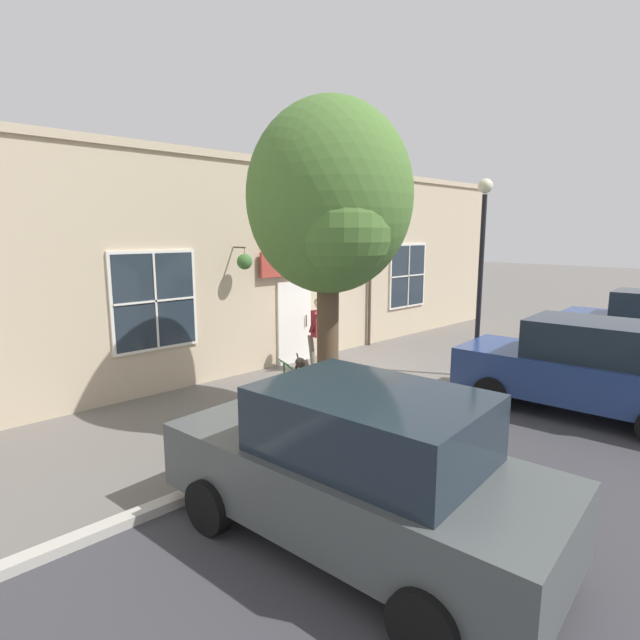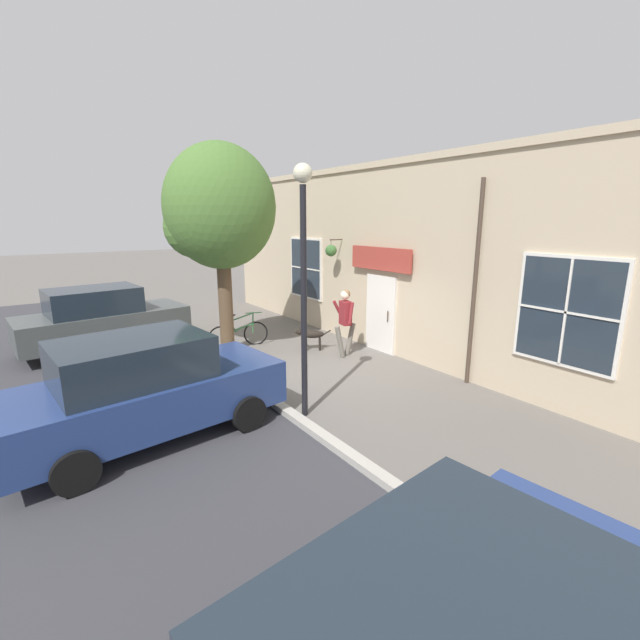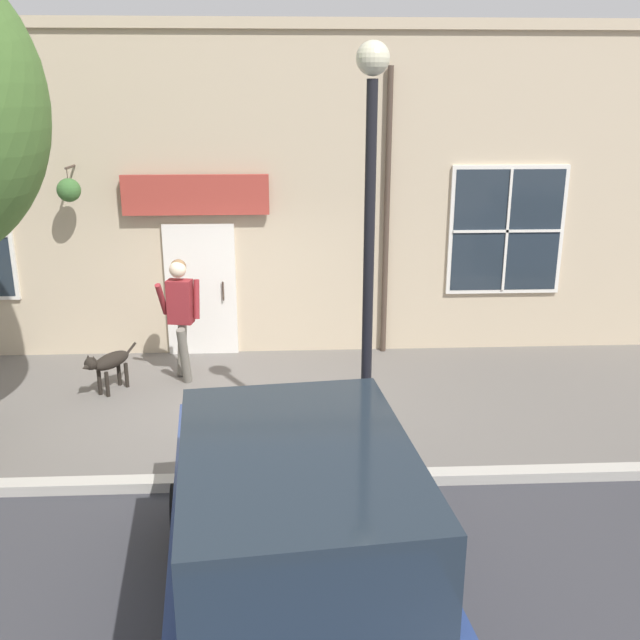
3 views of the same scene
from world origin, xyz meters
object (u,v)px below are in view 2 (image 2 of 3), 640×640
(leaning_bicycle, at_px, (239,334))
(fire_hydrant, at_px, (186,325))
(street_lamp, at_px, (303,256))
(street_tree_by_curb, at_px, (217,211))
(pedestrian_walking, at_px, (345,316))
(parked_car_mid_block, at_px, (145,388))
(dog_on_leash, at_px, (311,335))
(parked_car_nearest_curb, at_px, (102,318))

(leaning_bicycle, xyz_separation_m, fire_hydrant, (0.88, -1.91, 0.02))
(street_lamp, height_order, fire_hydrant, street_lamp)
(street_tree_by_curb, height_order, leaning_bicycle, street_tree_by_curb)
(street_tree_by_curb, bearing_deg, pedestrian_walking, 139.04)
(parked_car_mid_block, xyz_separation_m, fire_hydrant, (-2.56, -5.86, -0.48))
(street_lamp, bearing_deg, fire_hydrant, -89.74)
(pedestrian_walking, xyz_separation_m, dog_on_leash, (0.44, -0.97, -0.65))
(parked_car_nearest_curb, bearing_deg, dog_on_leash, 143.75)
(parked_car_mid_block, bearing_deg, dog_on_leash, -153.09)
(street_lamp, bearing_deg, parked_car_nearest_curb, -70.98)
(parked_car_mid_block, bearing_deg, parked_car_nearest_curb, -92.53)
(street_lamp, distance_m, fire_hydrant, 7.13)
(parked_car_nearest_curb, xyz_separation_m, street_lamp, (-2.33, 6.75, 2.07))
(dog_on_leash, xyz_separation_m, fire_hydrant, (2.39, -3.34, -0.04))
(leaning_bicycle, relative_size, fire_hydrant, 2.23)
(leaning_bicycle, relative_size, street_lamp, 0.38)
(pedestrian_walking, relative_size, fire_hydrant, 2.33)
(leaning_bicycle, bearing_deg, fire_hydrant, -65.16)
(street_tree_by_curb, bearing_deg, parked_car_mid_block, 52.02)
(street_tree_by_curb, distance_m, parked_car_mid_block, 5.53)
(pedestrian_walking, relative_size, leaning_bicycle, 1.04)
(parked_car_nearest_curb, height_order, parked_car_mid_block, same)
(dog_on_leash, bearing_deg, fire_hydrant, -54.38)
(pedestrian_walking, xyz_separation_m, street_lamp, (2.81, 2.34, 1.86))
(leaning_bicycle, bearing_deg, pedestrian_walking, 129.12)
(leaning_bicycle, bearing_deg, dog_on_leash, 136.51)
(parked_car_nearest_curb, height_order, fire_hydrant, parked_car_nearest_curb)
(pedestrian_walking, distance_m, parked_car_nearest_curb, 6.77)
(fire_hydrant, bearing_deg, parked_car_mid_block, 66.40)
(pedestrian_walking, distance_m, street_lamp, 4.10)
(parked_car_nearest_curb, xyz_separation_m, parked_car_mid_block, (0.26, 5.95, 0.00))
(parked_car_nearest_curb, relative_size, parked_car_mid_block, 1.00)
(dog_on_leash, distance_m, parked_car_nearest_curb, 5.83)
(leaning_bicycle, relative_size, parked_car_nearest_curb, 0.39)
(pedestrian_walking, relative_size, parked_car_nearest_curb, 0.40)
(parked_car_nearest_curb, bearing_deg, parked_car_mid_block, 87.47)
(parked_car_nearest_curb, height_order, street_lamp, street_lamp)
(street_tree_by_curb, relative_size, fire_hydrant, 7.09)
(pedestrian_walking, distance_m, parked_car_mid_block, 5.62)
(street_lamp, bearing_deg, street_tree_by_curb, -93.93)
(pedestrian_walking, xyz_separation_m, parked_car_nearest_curb, (5.13, -4.41, -0.21))
(street_tree_by_curb, relative_size, leaning_bicycle, 3.17)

